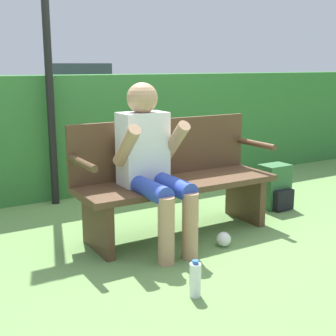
{
  "coord_description": "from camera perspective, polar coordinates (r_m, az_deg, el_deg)",
  "views": [
    {
      "loc": [
        -1.84,
        -2.92,
        1.29
      ],
      "look_at": [
        -0.15,
        -0.1,
        0.56
      ],
      "focal_mm": 50.0,
      "sensor_mm": 36.0,
      "label": 1
    }
  ],
  "objects": [
    {
      "name": "signpost",
      "position": [
        4.4,
        -14.54,
        15.61
      ],
      "size": [
        0.4,
        0.09,
        2.69
      ],
      "color": "black",
      "rests_on": "ground"
    },
    {
      "name": "park_bench",
      "position": [
        3.62,
        0.66,
        -1.24
      ],
      "size": [
        1.57,
        0.5,
        0.88
      ],
      "color": "#513823",
      "rests_on": "ground"
    },
    {
      "name": "water_bottle",
      "position": [
        2.72,
        3.34,
        -13.42
      ],
      "size": [
        0.07,
        0.07,
        0.22
      ],
      "color": "white",
      "rests_on": "ground"
    },
    {
      "name": "backpack",
      "position": [
        4.39,
        12.93,
        -2.33
      ],
      "size": [
        0.26,
        0.25,
        0.4
      ],
      "color": "#336638",
      "rests_on": "ground"
    },
    {
      "name": "hedge_back",
      "position": [
        4.9,
        -8.56,
        4.22
      ],
      "size": [
        12.0,
        0.37,
        1.19
      ],
      "color": "#337033",
      "rests_on": "ground"
    },
    {
      "name": "parked_car",
      "position": [
        15.53,
        -10.47,
        9.84
      ],
      "size": [
        4.25,
        3.08,
        1.33
      ],
      "rotation": [
        0.0,
        0.0,
        -0.34
      ],
      "color": "maroon",
      "rests_on": "ground"
    },
    {
      "name": "person_seated",
      "position": [
        3.32,
        -2.09,
        1.12
      ],
      "size": [
        0.48,
        0.66,
        1.17
      ],
      "color": "silver",
      "rests_on": "ground"
    },
    {
      "name": "ground_plane",
      "position": [
        3.69,
        1.21,
        -7.99
      ],
      "size": [
        40.0,
        40.0,
        0.0
      ],
      "primitive_type": "plane",
      "color": "#668E4C"
    },
    {
      "name": "litter_crumple",
      "position": [
        3.45,
        6.79,
        -8.61
      ],
      "size": [
        0.11,
        0.11,
        0.11
      ],
      "color": "silver",
      "rests_on": "ground"
    }
  ]
}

